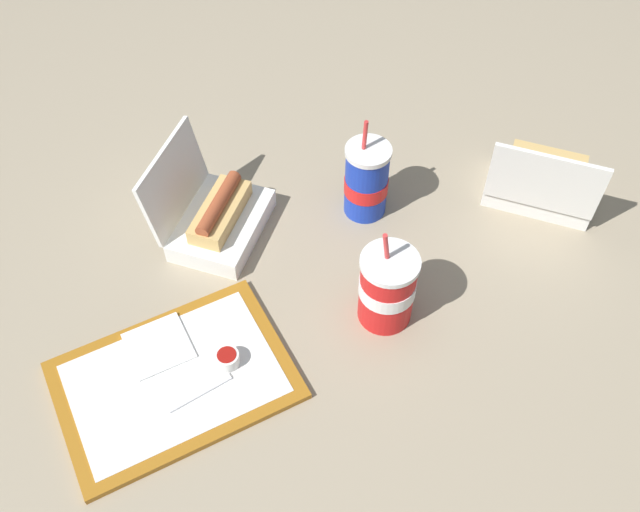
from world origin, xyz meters
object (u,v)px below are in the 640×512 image
object	(u,v)px
food_tray	(174,380)
ketchup_cup	(227,358)
clamshell_hotdog_corner	(216,216)
soda_cup_corner	(366,181)
plastic_fork	(200,393)
soda_cup_back	(387,288)
clamshell_sandwich_left	(542,182)

from	to	relation	value
food_tray	ketchup_cup	distance (m)	0.09
clamshell_hotdog_corner	soda_cup_corner	world-z (taller)	soda_cup_corner
plastic_fork	clamshell_hotdog_corner	xyz separation A→B (m)	(-0.11, -0.34, 0.03)
clamshell_hotdog_corner	soda_cup_back	world-z (taller)	soda_cup_back
ketchup_cup	plastic_fork	xyz separation A→B (m)	(0.06, 0.04, -0.01)
ketchup_cup	clamshell_sandwich_left	bearing A→B (deg)	-164.75
plastic_fork	clamshell_sandwich_left	world-z (taller)	clamshell_sandwich_left
clamshell_hotdog_corner	soda_cup_back	bearing A→B (deg)	129.69
soda_cup_corner	soda_cup_back	world-z (taller)	soda_cup_corner
food_tray	clamshell_sandwich_left	bearing A→B (deg)	-166.40
clamshell_hotdog_corner	clamshell_sandwich_left	xyz separation A→B (m)	(-0.63, 0.11, 0.00)
soda_cup_back	clamshell_sandwich_left	bearing A→B (deg)	-157.10
food_tray	plastic_fork	distance (m)	0.05
clamshell_hotdog_corner	soda_cup_corner	size ratio (longest dim) A/B	1.22
clamshell_hotdog_corner	soda_cup_back	size ratio (longest dim) A/B	1.27
food_tray	ketchup_cup	bearing A→B (deg)	-179.25
food_tray	clamshell_hotdog_corner	xyz separation A→B (m)	(-0.14, -0.30, 0.03)
clamshell_sandwich_left	soda_cup_back	world-z (taller)	soda_cup_back
soda_cup_back	food_tray	bearing A→B (deg)	2.99
clamshell_sandwich_left	soda_cup_corner	bearing A→B (deg)	-13.15
soda_cup_back	plastic_fork	bearing A→B (deg)	10.00
ketchup_cup	clamshell_hotdog_corner	xyz separation A→B (m)	(-0.05, -0.30, 0.01)
ketchup_cup	soda_cup_corner	bearing A→B (deg)	-142.08
plastic_fork	clamshell_sandwich_left	size ratio (longest dim) A/B	0.43
soda_cup_back	ketchup_cup	bearing A→B (deg)	3.70
clamshell_sandwich_left	food_tray	bearing A→B (deg)	13.60
food_tray	soda_cup_back	xyz separation A→B (m)	(-0.37, -0.02, 0.07)
ketchup_cup	plastic_fork	bearing A→B (deg)	36.64
soda_cup_corner	soda_cup_back	bearing A→B (deg)	77.37
plastic_fork	clamshell_hotdog_corner	size ratio (longest dim) A/B	0.41
ketchup_cup	soda_cup_back	distance (m)	0.29
plastic_fork	soda_cup_back	bearing A→B (deg)	174.71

